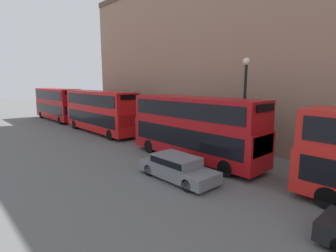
{
  "coord_description": "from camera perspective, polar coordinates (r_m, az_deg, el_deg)",
  "views": [
    {
      "loc": [
        -11.45,
        6.74,
        5.32
      ],
      "look_at": [
        0.48,
        19.88,
        2.31
      ],
      "focal_mm": 28.0,
      "sensor_mm": 36.0,
      "label": 1
    }
  ],
  "objects": [
    {
      "name": "bus_third_in_queue",
      "position": [
        28.31,
        -14.57,
        3.38
      ],
      "size": [
        2.59,
        11.07,
        4.35
      ],
      "color": "red",
      "rests_on": "ground"
    },
    {
      "name": "car_hatchback",
      "position": [
        14.58,
        1.95,
        -8.84
      ],
      "size": [
        1.83,
        4.73,
        1.33
      ],
      "color": "slate",
      "rests_on": "ground"
    },
    {
      "name": "bus_trailing",
      "position": [
        39.53,
        -22.92,
        4.64
      ],
      "size": [
        2.59,
        10.7,
        4.37
      ],
      "color": "#A80F14",
      "rests_on": "ground"
    },
    {
      "name": "street_lamp",
      "position": [
        17.24,
        16.33,
        5.37
      ],
      "size": [
        0.44,
        0.44,
        6.77
      ],
      "color": "black",
      "rests_on": "ground"
    },
    {
      "name": "bus_second_in_queue",
      "position": [
        17.8,
        5.72,
        0.05
      ],
      "size": [
        2.59,
        10.11,
        4.31
      ],
      "color": "#A80F14",
      "rests_on": "ground"
    }
  ]
}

